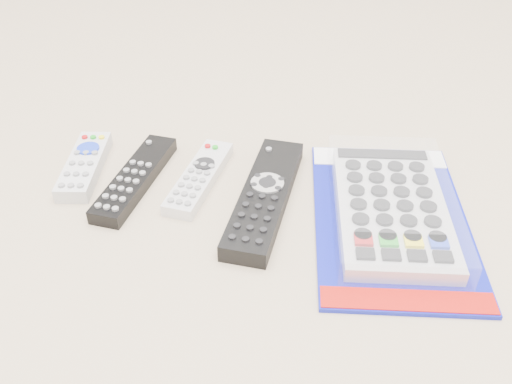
# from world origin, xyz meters

# --- Properties ---
(remote_small_grey) EXTENTS (0.06, 0.16, 0.02)m
(remote_small_grey) POSITION_xyz_m (-0.21, 0.04, 0.01)
(remote_small_grey) COLOR #B4B4B7
(remote_small_grey) RESTS_ON ground
(remote_slim_black) EXTENTS (0.08, 0.20, 0.02)m
(remote_slim_black) POSITION_xyz_m (-0.13, 0.02, 0.01)
(remote_slim_black) COLOR black
(remote_slim_black) RESTS_ON ground
(remote_silver_dvd) EXTENTS (0.07, 0.18, 0.02)m
(remote_silver_dvd) POSITION_xyz_m (-0.04, 0.03, 0.01)
(remote_silver_dvd) COLOR silver
(remote_silver_dvd) RESTS_ON ground
(remote_large_black) EXTENTS (0.09, 0.25, 0.03)m
(remote_large_black) POSITION_xyz_m (0.05, -0.01, 0.01)
(remote_large_black) COLOR black
(remote_large_black) RESTS_ON ground
(jumbo_remote_packaged) EXTENTS (0.21, 0.33, 0.04)m
(jumbo_remote_packaged) POSITION_xyz_m (0.22, -0.02, 0.02)
(jumbo_remote_packaged) COLOR #0E169B
(jumbo_remote_packaged) RESTS_ON ground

